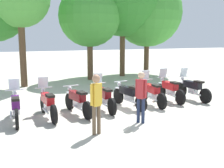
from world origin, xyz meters
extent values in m
plane|color=#BCB7A8|center=(0.00, 0.00, 0.00)|extent=(80.00, 80.00, 0.00)
cylinder|color=black|center=(-3.74, 0.35, 0.32)|extent=(0.11, 0.64, 0.64)
cylinder|color=black|center=(-3.76, -1.20, 0.32)|extent=(0.11, 0.64, 0.64)
cube|color=silver|center=(-3.74, 0.35, 0.66)|extent=(0.12, 0.36, 0.04)
cube|color=#59196B|center=(-3.74, -0.38, 0.67)|extent=(0.27, 0.95, 0.30)
cube|color=silver|center=(-3.75, -0.43, 0.40)|extent=(0.23, 0.40, 0.24)
cube|color=black|center=(-3.75, -0.78, 0.86)|extent=(0.25, 0.44, 0.08)
cylinder|color=silver|center=(-3.74, 0.26, 0.64)|extent=(0.05, 0.23, 0.64)
cylinder|color=silver|center=(-3.74, 0.17, 0.97)|extent=(0.62, 0.04, 0.04)
sphere|color=silver|center=(-3.74, 0.30, 0.85)|extent=(0.16, 0.16, 0.16)
cylinder|color=silver|center=(-3.91, -0.73, 0.34)|extent=(0.08, 0.70, 0.07)
cube|color=silver|center=(-3.74, 0.23, 1.17)|extent=(0.36, 0.14, 0.39)
cylinder|color=black|center=(-2.74, 0.46, 0.32)|extent=(0.16, 0.65, 0.64)
cylinder|color=black|center=(-2.61, -1.08, 0.32)|extent=(0.16, 0.65, 0.64)
cube|color=silver|center=(-2.74, 0.46, 0.66)|extent=(0.15, 0.37, 0.04)
cube|color=red|center=(-2.68, -0.26, 0.67)|extent=(0.34, 0.97, 0.30)
cube|color=silver|center=(-2.68, -0.31, 0.40)|extent=(0.26, 0.42, 0.24)
cube|color=black|center=(-2.64, -0.66, 0.86)|extent=(0.28, 0.46, 0.08)
cylinder|color=silver|center=(-2.74, 0.37, 0.64)|extent=(0.07, 0.23, 0.64)
cylinder|color=silver|center=(-2.73, 0.28, 0.97)|extent=(0.62, 0.09, 0.04)
sphere|color=silver|center=(-2.74, 0.41, 0.85)|extent=(0.17, 0.17, 0.16)
cylinder|color=silver|center=(-2.81, -0.62, 0.34)|extent=(0.13, 0.70, 0.07)
cube|color=silver|center=(-2.73, 0.34, 1.17)|extent=(0.37, 0.16, 0.39)
cylinder|color=black|center=(-1.75, 0.50, 0.32)|extent=(0.22, 0.65, 0.64)
cylinder|color=black|center=(-1.46, -1.02, 0.32)|extent=(0.22, 0.65, 0.64)
cube|color=silver|center=(-1.75, 0.50, 0.66)|extent=(0.19, 0.38, 0.04)
cube|color=maroon|center=(-1.61, -0.21, 0.67)|extent=(0.43, 0.98, 0.30)
cube|color=silver|center=(-1.61, -0.26, 0.40)|extent=(0.29, 0.43, 0.24)
cube|color=black|center=(-1.54, -0.60, 0.86)|extent=(0.32, 0.48, 0.08)
cylinder|color=silver|center=(-1.73, 0.42, 0.64)|extent=(0.09, 0.23, 0.64)
cylinder|color=silver|center=(-1.72, 0.33, 0.97)|extent=(0.62, 0.15, 0.04)
sphere|color=silver|center=(-1.74, 0.45, 0.85)|extent=(0.19, 0.19, 0.16)
cylinder|color=silver|center=(-1.71, -0.58, 0.34)|extent=(0.20, 0.70, 0.07)
cylinder|color=black|center=(-0.57, 0.73, 0.32)|extent=(0.13, 0.64, 0.64)
cylinder|color=black|center=(-0.50, -0.82, 0.32)|extent=(0.13, 0.64, 0.64)
cube|color=silver|center=(-0.57, 0.73, 0.66)|extent=(0.14, 0.37, 0.04)
cube|color=maroon|center=(-0.54, 0.00, 0.67)|extent=(0.30, 0.96, 0.30)
cube|color=silver|center=(-0.54, -0.05, 0.40)|extent=(0.24, 0.41, 0.24)
cube|color=black|center=(-0.52, -0.40, 0.86)|extent=(0.26, 0.45, 0.08)
cylinder|color=silver|center=(-0.57, 0.64, 0.64)|extent=(0.06, 0.23, 0.64)
cylinder|color=silver|center=(-0.56, 0.55, 0.97)|extent=(0.62, 0.07, 0.04)
sphere|color=silver|center=(-0.57, 0.68, 0.85)|extent=(0.17, 0.17, 0.16)
cylinder|color=silver|center=(-0.68, -0.36, 0.34)|extent=(0.10, 0.70, 0.07)
cube|color=silver|center=(-0.57, 0.61, 1.17)|extent=(0.37, 0.15, 0.39)
cylinder|color=black|center=(0.38, 0.76, 0.32)|extent=(0.22, 0.65, 0.64)
cylinder|color=black|center=(0.69, -0.76, 0.32)|extent=(0.22, 0.65, 0.64)
cube|color=silver|center=(0.38, 0.76, 0.66)|extent=(0.19, 0.38, 0.04)
cube|color=black|center=(0.53, 0.05, 0.67)|extent=(0.44, 0.98, 0.30)
cube|color=silver|center=(0.54, 0.00, 0.40)|extent=(0.29, 0.44, 0.24)
cube|color=black|center=(0.60, -0.34, 0.86)|extent=(0.32, 0.48, 0.08)
cylinder|color=silver|center=(0.40, 0.67, 0.64)|extent=(0.09, 0.23, 0.64)
cylinder|color=silver|center=(0.42, 0.58, 0.97)|extent=(0.61, 0.16, 0.04)
sphere|color=silver|center=(0.39, 0.71, 0.85)|extent=(0.19, 0.19, 0.16)
cylinder|color=silver|center=(0.44, -0.32, 0.34)|extent=(0.21, 0.70, 0.07)
cylinder|color=black|center=(1.60, 0.85, 0.32)|extent=(0.10, 0.64, 0.64)
cylinder|color=black|center=(1.61, -0.70, 0.32)|extent=(0.10, 0.64, 0.64)
cube|color=silver|center=(1.60, 0.85, 0.66)|extent=(0.12, 0.36, 0.04)
cube|color=red|center=(1.61, 0.12, 0.67)|extent=(0.26, 0.95, 0.30)
cube|color=silver|center=(1.61, 0.07, 0.40)|extent=(0.22, 0.40, 0.24)
cube|color=black|center=(1.61, -0.28, 0.86)|extent=(0.24, 0.44, 0.08)
cylinder|color=silver|center=(1.60, 0.76, 0.64)|extent=(0.05, 0.23, 0.64)
cylinder|color=silver|center=(1.60, 0.67, 0.97)|extent=(0.62, 0.04, 0.04)
sphere|color=silver|center=(1.60, 0.80, 0.85)|extent=(0.16, 0.16, 0.16)
cylinder|color=silver|center=(1.45, -0.23, 0.34)|extent=(0.07, 0.70, 0.07)
cube|color=silver|center=(1.60, 0.73, 1.17)|extent=(0.36, 0.13, 0.39)
cylinder|color=black|center=(2.68, 1.18, 0.32)|extent=(0.10, 0.64, 0.64)
cylinder|color=black|center=(2.67, -0.37, 0.32)|extent=(0.10, 0.64, 0.64)
cube|color=silver|center=(2.68, 1.18, 0.66)|extent=(0.12, 0.36, 0.04)
cube|color=red|center=(2.68, 0.45, 0.67)|extent=(0.27, 0.95, 0.30)
cube|color=silver|center=(2.68, 0.40, 0.40)|extent=(0.22, 0.40, 0.24)
cube|color=black|center=(2.67, 0.05, 0.86)|extent=(0.24, 0.44, 0.08)
cylinder|color=silver|center=(2.68, 1.09, 0.64)|extent=(0.05, 0.23, 0.64)
cylinder|color=silver|center=(2.68, 1.00, 0.97)|extent=(0.62, 0.04, 0.04)
sphere|color=silver|center=(2.68, 1.13, 0.85)|extent=(0.16, 0.16, 0.16)
cylinder|color=silver|center=(2.51, 0.10, 0.34)|extent=(0.07, 0.70, 0.07)
cube|color=silver|center=(2.68, 1.06, 1.17)|extent=(0.36, 0.13, 0.39)
cylinder|color=black|center=(3.67, 1.03, 0.32)|extent=(0.16, 0.65, 0.64)
cylinder|color=black|center=(3.82, -0.51, 0.32)|extent=(0.16, 0.65, 0.64)
cube|color=silver|center=(3.67, 1.03, 0.66)|extent=(0.15, 0.37, 0.04)
cube|color=black|center=(3.74, 0.31, 0.67)|extent=(0.35, 0.97, 0.30)
cube|color=silver|center=(3.75, 0.26, 0.40)|extent=(0.26, 0.42, 0.24)
cube|color=black|center=(3.78, -0.09, 0.86)|extent=(0.28, 0.46, 0.08)
cylinder|color=silver|center=(3.68, 0.94, 0.64)|extent=(0.07, 0.23, 0.64)
cylinder|color=silver|center=(3.69, 0.85, 0.97)|extent=(0.62, 0.09, 0.04)
sphere|color=silver|center=(3.68, 0.98, 0.85)|extent=(0.17, 0.17, 0.16)
cylinder|color=silver|center=(3.61, -0.05, 0.34)|extent=(0.13, 0.70, 0.07)
cube|color=silver|center=(3.69, 0.91, 1.17)|extent=(0.37, 0.16, 0.39)
cylinder|color=#232D4C|center=(0.13, -2.03, 0.41)|extent=(0.15, 0.15, 0.82)
cylinder|color=#232D4C|center=(0.02, -1.90, 0.41)|extent=(0.15, 0.15, 0.82)
cube|color=#B22D33|center=(0.08, -1.96, 1.13)|extent=(0.29, 0.30, 0.62)
cylinder|color=#B22D33|center=(0.18, -2.09, 1.15)|extent=(0.11, 0.11, 0.59)
cylinder|color=#B22D33|center=(-0.02, -1.84, 1.15)|extent=(0.11, 0.11, 0.59)
sphere|color=#DBAD89|center=(0.08, -1.96, 1.58)|extent=(0.31, 0.31, 0.22)
cylinder|color=brown|center=(-1.53, -2.48, 0.43)|extent=(0.14, 0.14, 0.86)
cylinder|color=brown|center=(-1.69, -2.53, 0.43)|extent=(0.14, 0.14, 0.86)
cube|color=gold|center=(-1.61, -2.50, 1.18)|extent=(0.27, 0.26, 0.64)
cylinder|color=gold|center=(-1.46, -2.45, 1.19)|extent=(0.10, 0.10, 0.61)
cylinder|color=gold|center=(-1.76, -2.55, 1.19)|extent=(0.10, 0.10, 0.61)
sphere|color=#A87A5B|center=(-1.61, -2.50, 1.64)|extent=(0.29, 0.29, 0.23)
cylinder|color=brown|center=(-3.04, 6.29, 1.85)|extent=(0.36, 0.36, 3.70)
cylinder|color=brown|center=(1.10, 7.38, 1.33)|extent=(0.36, 0.36, 2.66)
sphere|color=#3D8E33|center=(1.10, 7.38, 4.01)|extent=(3.86, 3.86, 3.86)
cylinder|color=brown|center=(3.66, 8.20, 1.75)|extent=(0.36, 0.36, 3.51)
cylinder|color=brown|center=(5.60, 8.34, 1.36)|extent=(0.36, 0.36, 2.71)
sphere|color=#3D8E33|center=(5.60, 8.34, 4.42)|extent=(4.87, 4.87, 4.87)
camera|label=1|loc=(-4.00, -10.13, 2.88)|focal=45.95mm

